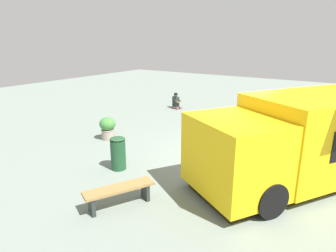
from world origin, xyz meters
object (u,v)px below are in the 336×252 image
(planter_flowering_far, at_px, (209,121))
(trash_bin, at_px, (118,153))
(planter_flowering_near, at_px, (108,127))
(plaza_bench, at_px, (119,192))
(food_truck, at_px, (300,141))
(person_customer, at_px, (176,102))

(planter_flowering_far, distance_m, trash_bin, 5.00)
(planter_flowering_near, bearing_deg, trash_bin, 141.01)
(plaza_bench, distance_m, trash_bin, 2.01)
(food_truck, relative_size, planter_flowering_near, 6.94)
(planter_flowering_near, bearing_deg, food_truck, -177.22)
(planter_flowering_far, relative_size, trash_bin, 0.70)
(planter_flowering_far, relative_size, plaza_bench, 0.42)
(plaza_bench, bearing_deg, food_truck, -130.83)
(food_truck, relative_size, trash_bin, 6.09)
(plaza_bench, bearing_deg, trash_bin, -46.41)
(planter_flowering_near, xyz_separation_m, plaza_bench, (-3.53, 3.19, -0.11))
(planter_flowering_far, bearing_deg, plaza_bench, 98.44)
(planter_flowering_near, xyz_separation_m, trash_bin, (-2.15, 1.74, 0.03))
(trash_bin, bearing_deg, person_customer, -69.73)
(food_truck, height_order, person_customer, food_truck)
(person_customer, bearing_deg, plaza_bench, 114.89)
(food_truck, xyz_separation_m, person_customer, (7.18, -5.42, -0.77))
(food_truck, height_order, trash_bin, food_truck)
(plaza_bench, bearing_deg, person_customer, -65.11)
(person_customer, relative_size, planter_flowering_far, 1.27)
(food_truck, relative_size, planter_flowering_far, 8.72)
(food_truck, xyz_separation_m, trash_bin, (4.42, 2.06, -0.61))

